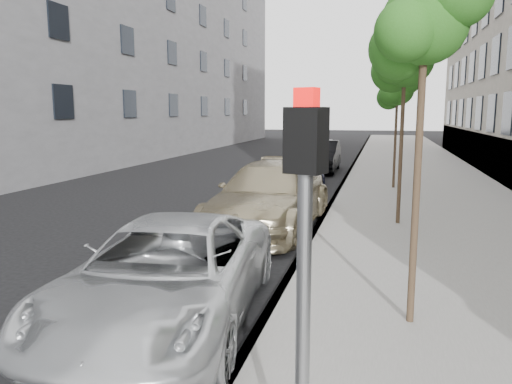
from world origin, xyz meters
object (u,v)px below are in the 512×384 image
at_px(suv, 270,196).
at_px(sedan_blue, 305,169).
at_px(sedan_black, 321,156).
at_px(tree_far, 398,89).
at_px(minivan, 167,275).
at_px(sedan_rear, 321,151).
at_px(tree_near, 427,23).
at_px(tree_mid, 406,58).
at_px(signal_pole, 304,265).

bearing_deg(suv, sedan_blue, 95.44).
bearing_deg(sedan_blue, sedan_black, 78.99).
xyz_separation_m(tree_far, sedan_blue, (-3.66, 0.83, -3.25)).
distance_m(suv, sedan_black, 13.14).
xyz_separation_m(minivan, sedan_blue, (-0.22, 14.48, -0.09)).
xyz_separation_m(tree_far, sedan_rear, (-4.22, 11.05, -3.25)).
distance_m(tree_near, sedan_black, 19.41).
height_order(sedan_blue, sedan_black, sedan_black).
bearing_deg(suv, tree_mid, 17.68).
bearing_deg(signal_pole, tree_far, 105.22).
distance_m(minivan, suv, 6.29).
xyz_separation_m(tree_mid, sedan_blue, (-3.66, 7.33, -3.75)).
bearing_deg(minivan, signal_pole, -58.28).
relative_size(suv, sedan_black, 1.24).
height_order(signal_pole, minivan, signal_pole).
xyz_separation_m(tree_near, suv, (-3.33, 5.64, -3.33)).
bearing_deg(tree_near, sedan_black, 100.74).
xyz_separation_m(sedan_black, sedan_rear, (-0.66, 5.28, -0.14)).
relative_size(signal_pole, minivan, 0.57).
height_order(tree_far, sedan_black, tree_far).
relative_size(tree_near, sedan_blue, 1.25).
distance_m(tree_mid, sedan_rear, 18.44).
bearing_deg(minivan, suv, 83.22).
distance_m(tree_mid, sedan_black, 13.28).
bearing_deg(suv, signal_pole, -72.92).
bearing_deg(signal_pole, tree_near, 94.38).
distance_m(minivan, sedan_rear, 24.71).
bearing_deg(tree_mid, sedan_rear, 103.52).
relative_size(tree_near, sedan_rear, 1.06).
xyz_separation_m(suv, sedan_rear, (-0.89, 18.41, -0.21)).
height_order(tree_mid, tree_far, tree_mid).
bearing_deg(signal_pole, suv, 122.46).
bearing_deg(minivan, sedan_black, 84.56).
distance_m(tree_near, signal_pole, 4.51).
bearing_deg(tree_near, suv, 120.55).
relative_size(sedan_blue, sedan_black, 0.80).
xyz_separation_m(tree_mid, minivan, (-3.43, -7.15, -3.66)).
distance_m(tree_near, tree_mid, 6.50).
bearing_deg(suv, tree_far, 68.83).
height_order(tree_mid, minivan, tree_mid).
bearing_deg(minivan, sedan_rear, 86.01).
bearing_deg(minivan, tree_near, 4.88).
relative_size(tree_near, minivan, 0.89).
bearing_deg(sedan_black, sedan_blue, -91.46).
xyz_separation_m(minivan, sedan_black, (-0.13, 19.42, 0.04)).
distance_m(tree_far, sedan_blue, 4.96).
height_order(tree_near, sedan_blue, tree_near).
xyz_separation_m(tree_near, sedan_rear, (-4.22, 24.05, -3.54)).
relative_size(tree_near, tree_mid, 0.94).
distance_m(tree_near, tree_far, 13.00).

